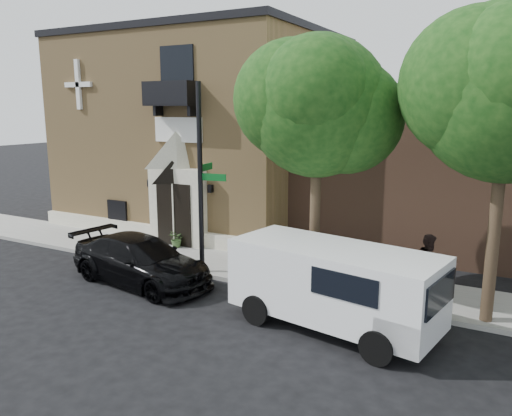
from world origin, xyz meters
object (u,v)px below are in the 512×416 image
at_px(fire_hydrant, 330,280).
at_px(pedestrian_near, 379,272).
at_px(black_sedan, 141,260).
at_px(pedestrian_far, 429,263).
at_px(cargo_van, 341,285).
at_px(street_sign, 201,179).
at_px(dumpster, 361,277).

bearing_deg(fire_hydrant, pedestrian_near, 8.95).
bearing_deg(pedestrian_near, black_sedan, -9.51).
bearing_deg(pedestrian_far, black_sedan, 116.13).
xyz_separation_m(black_sedan, pedestrian_far, (8.64, 3.44, 0.27)).
bearing_deg(cargo_van, pedestrian_far, 77.26).
distance_m(cargo_van, street_sign, 6.38).
xyz_separation_m(fire_hydrant, pedestrian_far, (2.64, 1.56, 0.53)).
height_order(street_sign, fire_hydrant, street_sign).
relative_size(cargo_van, pedestrian_far, 3.21).
bearing_deg(pedestrian_near, pedestrian_far, -157.57).
relative_size(black_sedan, fire_hydrant, 7.25).
bearing_deg(street_sign, fire_hydrant, -5.40).
height_order(black_sedan, pedestrian_near, pedestrian_near).
bearing_deg(dumpster, cargo_van, -73.35).
relative_size(black_sedan, dumpster, 2.61).
bearing_deg(cargo_van, fire_hydrant, 125.60).
distance_m(fire_hydrant, dumpster, 1.00).
height_order(street_sign, pedestrian_near, street_sign).
bearing_deg(pedestrian_near, street_sign, -20.86).
distance_m(black_sedan, pedestrian_near, 7.71).
xyz_separation_m(black_sedan, street_sign, (1.38, 1.63, 2.63)).
bearing_deg(black_sedan, pedestrian_far, -59.76).
xyz_separation_m(black_sedan, cargo_van, (7.06, -0.34, 0.47)).
height_order(street_sign, dumpster, street_sign).
bearing_deg(street_sign, dumpster, -5.95).
distance_m(street_sign, pedestrian_far, 7.84).
relative_size(cargo_van, dumpster, 2.79).
bearing_deg(cargo_van, street_sign, 170.81).
relative_size(dumpster, pedestrian_near, 1.32).
distance_m(black_sedan, dumpster, 7.21).
height_order(dumpster, pedestrian_near, pedestrian_near).
xyz_separation_m(cargo_van, pedestrian_near, (0.36, 2.44, -0.32)).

